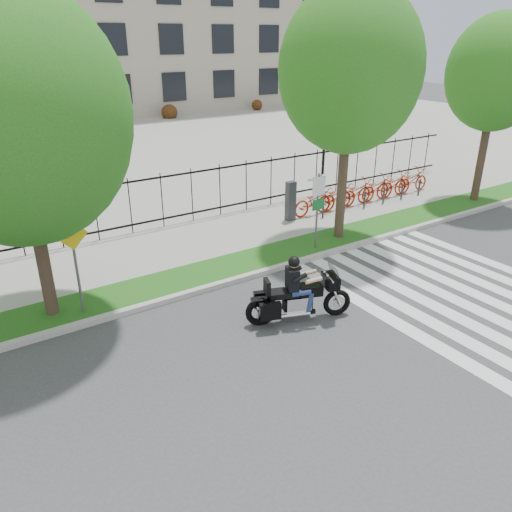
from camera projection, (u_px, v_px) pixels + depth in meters
ground at (328, 350)px, 11.43m from camera, size 120.00×120.00×0.00m
curb at (236, 280)px, 14.53m from camera, size 60.00×0.20×0.15m
grass_verge at (221, 269)px, 15.18m from camera, size 60.00×1.50×0.15m
sidewalk at (185, 243)px, 17.09m from camera, size 60.00×3.50×0.15m
plaza at (59, 152)px, 30.50m from camera, size 80.00×34.00×0.10m
crosswalk_stripes at (460, 295)px, 13.86m from camera, size 5.70×8.00×0.01m
iron_fence at (162, 200)px, 17.99m from camera, size 30.00×0.06×2.00m
lamp_post_right at (326, 111)px, 24.32m from camera, size 1.06×0.70×4.25m
street_tree_1 at (16, 117)px, 10.72m from camera, size 4.98×4.98×7.71m
street_tree_2 at (350, 70)px, 15.31m from camera, size 4.47×4.47×8.06m
street_tree_3 at (497, 73)px, 19.37m from camera, size 3.88×3.88×7.35m
bike_share_station at (365, 190)px, 20.78m from camera, size 7.88×0.89×1.50m
sign_pole_regulatory at (318, 202)px, 15.93m from camera, size 0.50×0.09×2.50m
sign_pole_warning at (75, 254)px, 12.09m from camera, size 0.78×0.09×2.49m
motorcycle_rider at (299, 295)px, 12.37m from camera, size 2.64×1.35×2.13m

